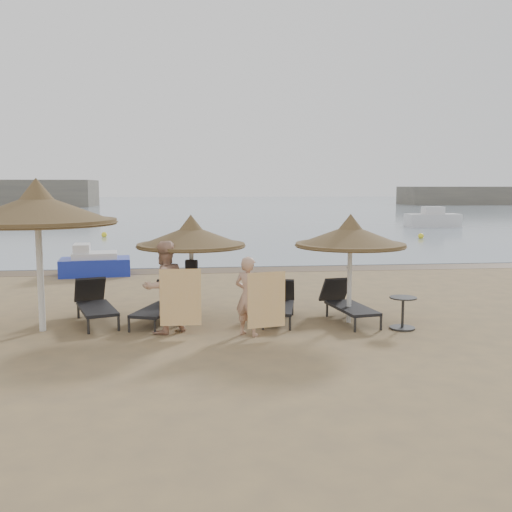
{
  "coord_description": "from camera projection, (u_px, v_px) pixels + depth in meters",
  "views": [
    {
      "loc": [
        -0.3,
        -11.61,
        3.11
      ],
      "look_at": [
        1.16,
        1.2,
        1.53
      ],
      "focal_mm": 40.0,
      "sensor_mm": 36.0,
      "label": 1
    }
  ],
  "objects": [
    {
      "name": "lounger_near_right",
      "position": [
        279.0,
        303.0,
        13.38
      ],
      "size": [
        1.04,
        2.04,
        0.87
      ],
      "rotation": [
        0.0,
        0.0,
        -0.21
      ],
      "color": "#2A2A2A",
      "rests_on": "ground"
    },
    {
      "name": "palapa_right",
      "position": [
        350.0,
        236.0,
        12.84
      ],
      "size": [
        2.52,
        2.52,
        2.5
      ],
      "rotation": [
        0.0,
        0.0,
        0.2
      ],
      "color": "silver",
      "rests_on": "ground"
    },
    {
      "name": "buoy_left",
      "position": [
        104.0,
        235.0,
        34.63
      ],
      "size": [
        0.33,
        0.33,
        0.33
      ],
      "primitive_type": "sphere",
      "color": "yellow",
      "rests_on": "ground"
    },
    {
      "name": "pedal_boat",
      "position": [
        94.0,
        263.0,
        19.99
      ],
      "size": [
        2.53,
        1.67,
        1.11
      ],
      "rotation": [
        0.0,
        0.0,
        0.12
      ],
      "color": "#1C2EA8",
      "rests_on": "ground"
    },
    {
      "name": "wet_sand_strip",
      "position": [
        200.0,
        270.0,
        21.13
      ],
      "size": [
        200.0,
        1.6,
        0.01
      ],
      "primitive_type": "cube",
      "color": "brown",
      "rests_on": "ground"
    },
    {
      "name": "bag_dark",
      "position": [
        192.0,
        268.0,
        12.86
      ],
      "size": [
        0.28,
        0.19,
        0.38
      ],
      "rotation": [
        0.0,
        0.0,
        -0.42
      ],
      "color": "black",
      "rests_on": "ground"
    },
    {
      "name": "towel_left",
      "position": [
        180.0,
        297.0,
        11.77
      ],
      "size": [
        0.85,
        0.03,
        1.19
      ],
      "rotation": [
        0.0,
        0.0,
        -0.01
      ],
      "color": "orange",
      "rests_on": "ground"
    },
    {
      "name": "bag_patterned",
      "position": [
        192.0,
        269.0,
        13.2
      ],
      "size": [
        0.3,
        0.15,
        0.37
      ],
      "rotation": [
        0.0,
        0.0,
        -0.19
      ],
      "color": "silver",
      "rests_on": "ground"
    },
    {
      "name": "person_left",
      "position": [
        164.0,
        280.0,
        12.04
      ],
      "size": [
        1.25,
        1.14,
        2.28
      ],
      "primitive_type": "imported",
      "rotation": [
        0.0,
        0.0,
        3.71
      ],
      "color": "tan",
      "rests_on": "ground"
    },
    {
      "name": "far_shore",
      "position": [
        25.0,
        187.0,
        85.43
      ],
      "size": [
        150.0,
        54.8,
        12.0
      ],
      "color": "#6D6657",
      "rests_on": "ground"
    },
    {
      "name": "lounger_far_left",
      "position": [
        95.0,
        303.0,
        13.16
      ],
      "size": [
        1.31,
        2.22,
        0.95
      ],
      "rotation": [
        0.0,
        0.0,
        0.31
      ],
      "color": "#2A2A2A",
      "rests_on": "ground"
    },
    {
      "name": "palapa_left",
      "position": [
        37.0,
        210.0,
        12.0
      ],
      "size": [
        3.32,
        3.32,
        3.29
      ],
      "rotation": [
        0.0,
        0.0,
        -0.14
      ],
      "color": "silver",
      "rests_on": "ground"
    },
    {
      "name": "person_right",
      "position": [
        248.0,
        290.0,
        11.83
      ],
      "size": [
        1.06,
        0.99,
        1.94
      ],
      "primitive_type": "imported",
      "rotation": [
        0.0,
        0.0,
        2.53
      ],
      "color": "tan",
      "rests_on": "ground"
    },
    {
      "name": "side_table",
      "position": [
        403.0,
        314.0,
        12.45
      ],
      "size": [
        0.59,
        0.59,
        0.71
      ],
      "rotation": [
        0.0,
        0.0,
        -0.2
      ],
      "color": "#2A2A2A",
      "rests_on": "ground"
    },
    {
      "name": "towel_right",
      "position": [
        267.0,
        300.0,
        11.65
      ],
      "size": [
        0.81,
        0.22,
        1.16
      ],
      "rotation": [
        0.0,
        0.0,
        0.24
      ],
      "color": "orange",
      "rests_on": "ground"
    },
    {
      "name": "lounger_far_right",
      "position": [
        347.0,
        303.0,
        13.29
      ],
      "size": [
        0.99,
        2.12,
        0.91
      ],
      "rotation": [
        0.0,
        0.0,
        0.16
      ],
      "color": "#2A2A2A",
      "rests_on": "ground"
    },
    {
      "name": "buoy_right",
      "position": [
        421.0,
        236.0,
        33.74
      ],
      "size": [
        0.33,
        0.33,
        0.33
      ],
      "primitive_type": "sphere",
      "color": "yellow",
      "rests_on": "ground"
    },
    {
      "name": "sea",
      "position": [
        193.0,
        205.0,
        90.75
      ],
      "size": [
        200.0,
        140.0,
        0.03
      ],
      "primitive_type": "cube",
      "color": "slate",
      "rests_on": "ground"
    },
    {
      "name": "ground",
      "position": [
        207.0,
        336.0,
        11.86
      ],
      "size": [
        160.0,
        160.0,
        0.0
      ],
      "primitive_type": "plane",
      "color": "olive",
      "rests_on": "ground"
    },
    {
      "name": "lounger_near_left",
      "position": [
        162.0,
        304.0,
        13.11
      ],
      "size": [
        1.33,
        2.11,
        0.9
      ],
      "rotation": [
        0.0,
        0.0,
        -0.36
      ],
      "color": "#2A2A2A",
      "rests_on": "ground"
    },
    {
      "name": "palapa_center",
      "position": [
        191.0,
        237.0,
        12.93
      ],
      "size": [
        2.49,
        2.49,
        2.47
      ],
      "rotation": [
        0.0,
        0.0,
        -0.12
      ],
      "color": "silver",
      "rests_on": "ground"
    }
  ]
}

